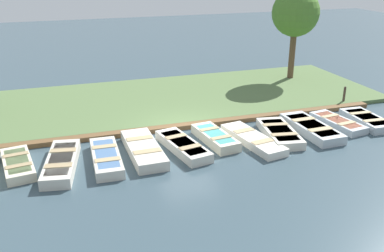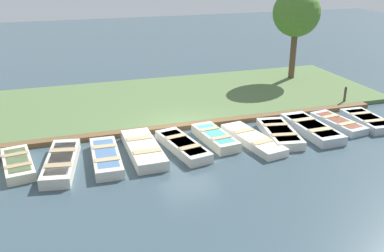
{
  "view_description": "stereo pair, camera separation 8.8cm",
  "coord_description": "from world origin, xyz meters",
  "px_view_note": "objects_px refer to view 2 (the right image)",
  "views": [
    {
      "loc": [
        16.55,
        -5.24,
        7.26
      ],
      "look_at": [
        0.65,
        -0.02,
        0.65
      ],
      "focal_mm": 40.0,
      "sensor_mm": 36.0,
      "label": 1
    },
    {
      "loc": [
        16.58,
        -5.16,
        7.26
      ],
      "look_at": [
        0.65,
        -0.02,
        0.65
      ],
      "focal_mm": 40.0,
      "sensor_mm": 36.0,
      "label": 2
    }
  ],
  "objects_px": {
    "rowboat_7": "(253,139)",
    "rowboat_10": "(338,123)",
    "rowboat_3": "(106,157)",
    "park_tree_left": "(297,14)",
    "rowboat_2": "(61,162)",
    "rowboat_6": "(215,137)",
    "rowboat_9": "(311,128)",
    "rowboat_1": "(18,164)",
    "rowboat_5": "(183,146)",
    "rowboat_4": "(143,149)",
    "mooring_post_far": "(345,96)",
    "rowboat_8": "(280,133)",
    "rowboat_11": "(367,120)"
  },
  "relations": [
    {
      "from": "rowboat_7",
      "to": "rowboat_10",
      "type": "height_order",
      "value": "rowboat_7"
    },
    {
      "from": "rowboat_10",
      "to": "mooring_post_far",
      "type": "distance_m",
      "value": 3.36
    },
    {
      "from": "rowboat_4",
      "to": "rowboat_6",
      "type": "bearing_deg",
      "value": 93.18
    },
    {
      "from": "rowboat_1",
      "to": "rowboat_2",
      "type": "distance_m",
      "value": 1.59
    },
    {
      "from": "rowboat_9",
      "to": "park_tree_left",
      "type": "height_order",
      "value": "park_tree_left"
    },
    {
      "from": "rowboat_4",
      "to": "rowboat_9",
      "type": "relative_size",
      "value": 1.03
    },
    {
      "from": "rowboat_2",
      "to": "rowboat_6",
      "type": "bearing_deg",
      "value": 103.89
    },
    {
      "from": "rowboat_2",
      "to": "park_tree_left",
      "type": "distance_m",
      "value": 16.8
    },
    {
      "from": "rowboat_1",
      "to": "rowboat_4",
      "type": "bearing_deg",
      "value": 79.19
    },
    {
      "from": "rowboat_9",
      "to": "rowboat_10",
      "type": "relative_size",
      "value": 1.19
    },
    {
      "from": "rowboat_7",
      "to": "rowboat_10",
      "type": "xyz_separation_m",
      "value": [
        -0.56,
        4.59,
        -0.0
      ]
    },
    {
      "from": "rowboat_1",
      "to": "rowboat_4",
      "type": "distance_m",
      "value": 4.67
    },
    {
      "from": "rowboat_1",
      "to": "rowboat_5",
      "type": "bearing_deg",
      "value": 78.44
    },
    {
      "from": "rowboat_7",
      "to": "rowboat_9",
      "type": "distance_m",
      "value": 2.99
    },
    {
      "from": "rowboat_3",
      "to": "rowboat_6",
      "type": "distance_m",
      "value": 4.64
    },
    {
      "from": "rowboat_9",
      "to": "rowboat_10",
      "type": "height_order",
      "value": "rowboat_9"
    },
    {
      "from": "rowboat_5",
      "to": "park_tree_left",
      "type": "xyz_separation_m",
      "value": [
        -7.95,
        9.52,
        3.94
      ]
    },
    {
      "from": "rowboat_8",
      "to": "rowboat_7",
      "type": "bearing_deg",
      "value": -70.93
    },
    {
      "from": "rowboat_8",
      "to": "rowboat_11",
      "type": "distance_m",
      "value": 4.66
    },
    {
      "from": "rowboat_2",
      "to": "rowboat_11",
      "type": "distance_m",
      "value": 13.74
    },
    {
      "from": "rowboat_6",
      "to": "rowboat_8",
      "type": "xyz_separation_m",
      "value": [
        0.37,
        2.84,
        -0.02
      ]
    },
    {
      "from": "rowboat_5",
      "to": "rowboat_10",
      "type": "relative_size",
      "value": 1.16
    },
    {
      "from": "rowboat_3",
      "to": "rowboat_9",
      "type": "distance_m",
      "value": 9.06
    },
    {
      "from": "rowboat_1",
      "to": "rowboat_3",
      "type": "height_order",
      "value": "rowboat_3"
    },
    {
      "from": "rowboat_3",
      "to": "park_tree_left",
      "type": "height_order",
      "value": "park_tree_left"
    },
    {
      "from": "rowboat_9",
      "to": "park_tree_left",
      "type": "xyz_separation_m",
      "value": [
        -7.91,
        3.55,
        3.93
      ]
    },
    {
      "from": "rowboat_3",
      "to": "park_tree_left",
      "type": "distance_m",
      "value": 15.47
    },
    {
      "from": "rowboat_7",
      "to": "mooring_post_far",
      "type": "distance_m",
      "value": 7.44
    },
    {
      "from": "rowboat_7",
      "to": "rowboat_8",
      "type": "relative_size",
      "value": 1.13
    },
    {
      "from": "rowboat_2",
      "to": "rowboat_10",
      "type": "height_order",
      "value": "rowboat_2"
    },
    {
      "from": "rowboat_1",
      "to": "rowboat_4",
      "type": "xyz_separation_m",
      "value": [
        0.19,
        4.66,
        0.03
      ]
    },
    {
      "from": "rowboat_4",
      "to": "rowboat_7",
      "type": "height_order",
      "value": "rowboat_4"
    },
    {
      "from": "rowboat_8",
      "to": "rowboat_3",
      "type": "bearing_deg",
      "value": -79.29
    },
    {
      "from": "rowboat_5",
      "to": "rowboat_10",
      "type": "height_order",
      "value": "rowboat_5"
    },
    {
      "from": "rowboat_6",
      "to": "rowboat_9",
      "type": "height_order",
      "value": "rowboat_6"
    },
    {
      "from": "rowboat_1",
      "to": "rowboat_6",
      "type": "bearing_deg",
      "value": 81.82
    },
    {
      "from": "rowboat_10",
      "to": "mooring_post_far",
      "type": "bearing_deg",
      "value": 131.2
    },
    {
      "from": "rowboat_6",
      "to": "park_tree_left",
      "type": "xyz_separation_m",
      "value": [
        -7.57,
        7.98,
        3.93
      ]
    },
    {
      "from": "rowboat_7",
      "to": "mooring_post_far",
      "type": "xyz_separation_m",
      "value": [
        -3.09,
        6.76,
        0.33
      ]
    },
    {
      "from": "rowboat_3",
      "to": "rowboat_10",
      "type": "bearing_deg",
      "value": 94.19
    },
    {
      "from": "rowboat_9",
      "to": "rowboat_10",
      "type": "xyz_separation_m",
      "value": [
        -0.3,
        1.61,
        -0.04
      ]
    },
    {
      "from": "rowboat_4",
      "to": "mooring_post_far",
      "type": "xyz_separation_m",
      "value": [
        -2.72,
        11.34,
        0.29
      ]
    },
    {
      "from": "rowboat_6",
      "to": "rowboat_8",
      "type": "distance_m",
      "value": 2.87
    },
    {
      "from": "rowboat_3",
      "to": "rowboat_9",
      "type": "xyz_separation_m",
      "value": [
        -0.16,
        9.05,
        0.0
      ]
    },
    {
      "from": "rowboat_6",
      "to": "park_tree_left",
      "type": "bearing_deg",
      "value": 126.37
    },
    {
      "from": "rowboat_8",
      "to": "park_tree_left",
      "type": "distance_m",
      "value": 10.25
    },
    {
      "from": "rowboat_5",
      "to": "rowboat_10",
      "type": "xyz_separation_m",
      "value": [
        -0.33,
        7.58,
        -0.03
      ]
    },
    {
      "from": "rowboat_5",
      "to": "rowboat_8",
      "type": "bearing_deg",
      "value": 79.0
    },
    {
      "from": "rowboat_2",
      "to": "rowboat_6",
      "type": "height_order",
      "value": "rowboat_2"
    },
    {
      "from": "rowboat_4",
      "to": "rowboat_10",
      "type": "height_order",
      "value": "rowboat_4"
    }
  ]
}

